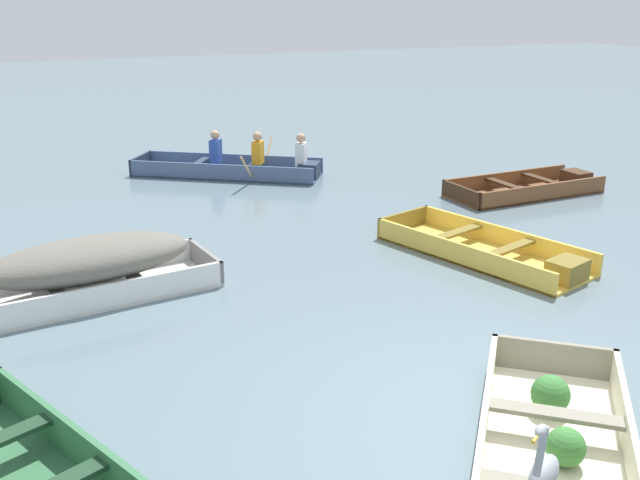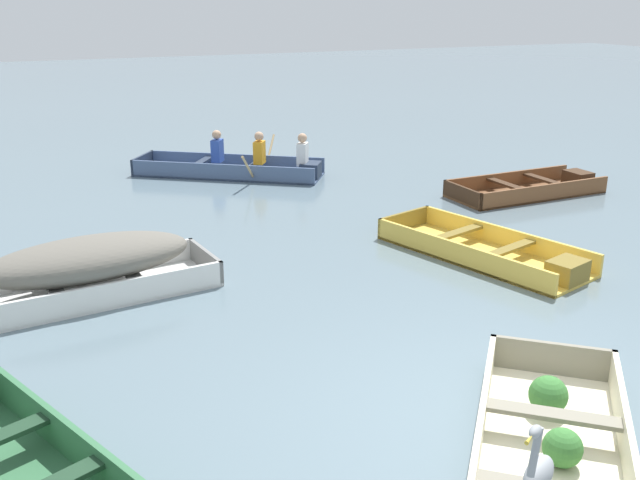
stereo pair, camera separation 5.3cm
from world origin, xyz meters
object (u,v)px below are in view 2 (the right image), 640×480
heron_on_dinghy (538,472)px  skiff_yellow_mid_moored (489,252)px  dinghy_cream_foreground (553,471)px  rowboat_slate_blue_with_crew (240,166)px  skiff_white_near_moored (87,265)px  skiff_wooden_brown_outer_moored (531,188)px

heron_on_dinghy → skiff_yellow_mid_moored: bearing=54.9°
skiff_yellow_mid_moored → heron_on_dinghy: bearing=-125.1°
heron_on_dinghy → dinghy_cream_foreground: bearing=39.9°
dinghy_cream_foreground → skiff_yellow_mid_moored: size_ratio=1.01×
rowboat_slate_blue_with_crew → skiff_white_near_moored: bearing=-125.2°
dinghy_cream_foreground → skiff_white_near_moored: size_ratio=1.04×
skiff_white_near_moored → skiff_yellow_mid_moored: size_ratio=0.97×
skiff_white_near_moored → skiff_wooden_brown_outer_moored: skiff_white_near_moored is taller
skiff_white_near_moored → rowboat_slate_blue_with_crew: bearing=54.8°
skiff_yellow_mid_moored → heron_on_dinghy: heron_on_dinghy is taller
skiff_white_near_moored → rowboat_slate_blue_with_crew: (3.55, 5.03, -0.20)m
skiff_white_near_moored → rowboat_slate_blue_with_crew: 6.16m
skiff_wooden_brown_outer_moored → heron_on_dinghy: heron_on_dinghy is taller
skiff_white_near_moored → skiff_yellow_mid_moored: bearing=-10.3°
skiff_wooden_brown_outer_moored → rowboat_slate_blue_with_crew: bearing=141.2°
dinghy_cream_foreground → heron_on_dinghy: (-0.80, -0.67, 0.70)m
dinghy_cream_foreground → skiff_wooden_brown_outer_moored: (5.33, 6.53, -0.03)m
rowboat_slate_blue_with_crew → heron_on_dinghy: size_ratio=4.28×
rowboat_slate_blue_with_crew → skiff_wooden_brown_outer_moored: bearing=-38.8°
skiff_wooden_brown_outer_moored → skiff_yellow_mid_moored: bearing=-138.6°
skiff_wooden_brown_outer_moored → skiff_white_near_moored: bearing=-169.0°
skiff_yellow_mid_moored → rowboat_slate_blue_with_crew: size_ratio=0.87×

